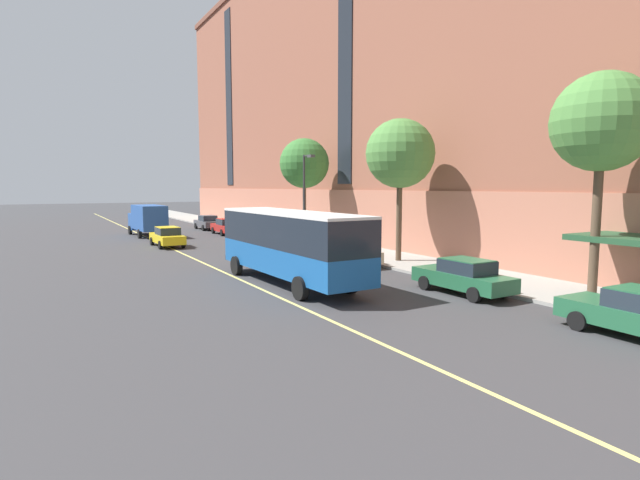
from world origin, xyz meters
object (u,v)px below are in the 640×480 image
Objects in this scene: parked_car_red_5 at (227,226)px; street_tree_near_corner at (602,123)px; parked_car_green_3 at (292,240)px; parked_car_champagne_6 at (349,252)px; box_truck at (148,218)px; fire_hydrant at (307,242)px; taxi_cab at (167,237)px; city_bus at (290,242)px; parked_car_green_7 at (463,276)px; street_tree_far_uptown at (304,164)px; street_lamp at (306,190)px; parked_car_darkgray_4 at (207,222)px; parked_car_black_1 at (257,233)px; street_tree_mid_block at (400,154)px.

street_tree_near_corner is at bearing -84.93° from parked_car_red_5.
parked_car_champagne_6 is at bearing -90.29° from parked_car_green_3.
box_truck reaches higher than fire_hydrant.
taxi_cab is 6.62× the size of fire_hydrant.
city_bus reaches higher than fire_hydrant.
parked_car_green_7 is 21.79m from street_tree_far_uptown.
taxi_cab is at bearing -135.32° from parked_car_red_5.
box_truck is 1.06× the size of street_lamp.
parked_car_green_3 is 1.05× the size of parked_car_champagne_6.
parked_car_green_7 is at bearing -90.16° from parked_car_darkgray_4.
taxi_cab is at bearing 144.68° from fire_hydrant.
street_tree_near_corner is 22.05m from street_lamp.
parked_car_darkgray_4 is 0.97× the size of parked_car_red_5.
street_lamp is (9.06, -5.96, 3.60)m from taxi_cab.
street_tree_far_uptown is at bearing 65.05° from fire_hydrant.
parked_car_red_5 is 0.65× the size of box_truck.
parked_car_green_3 is 7.74m from parked_car_champagne_6.
parked_car_green_7 is 0.99× the size of taxi_cab.
street_tree_near_corner is at bearing -69.41° from taxi_cab.
box_truck is (-1.42, 27.19, -0.35)m from city_bus.
box_truck reaches higher than parked_car_red_5.
street_tree_far_uptown is (0.00, 24.63, -0.59)m from street_tree_near_corner.
street_lamp is (-1.38, 21.84, -2.74)m from street_tree_near_corner.
parked_car_black_1 is at bearing -54.28° from box_truck.
parked_car_black_1 is at bearing 90.43° from parked_car_green_3.
street_tree_near_corner reaches higher than city_bus.
street_lamp reaches higher than parked_car_green_3.
parked_car_red_5 and parked_car_champagne_6 have the same top height.
street_tree_near_corner is (8.77, -9.58, 5.08)m from city_bus.
parked_car_black_1 is 7.99m from parked_car_red_5.
parked_car_darkgray_4 is 29.82m from street_tree_mid_block.
taxi_cab is 11.42m from street_lamp.
parked_car_red_5 and taxi_cab have the same top height.
box_truck reaches higher than taxi_cab.
street_lamp reaches higher than parked_car_red_5.
parked_car_red_5 is at bearing 97.78° from street_tree_mid_block.
parked_car_red_5 is at bearing 96.81° from fire_hydrant.
city_bus reaches higher than taxi_cab.
parked_car_black_1 is at bearing 90.09° from parked_car_green_7.
taxi_cab is 0.57× the size of street_tree_far_uptown.
parked_car_green_7 is at bearing -95.69° from street_lamp.
street_tree_near_corner is (10.44, -27.79, 6.34)m from taxi_cab.
parked_car_darkgray_4 is at bearing 33.02° from box_truck.
taxi_cab reaches higher than fire_hydrant.
parked_car_black_1 is 0.50× the size of street_tree_far_uptown.
city_bus reaches higher than parked_car_red_5.
city_bus is 1.29× the size of street_tree_far_uptown.
box_truck is (-7.02, 32.92, 0.91)m from parked_car_green_7.
parked_car_green_3 is at bearing -89.57° from parked_car_black_1.
parked_car_champagne_6 is (-0.09, -22.10, -0.00)m from parked_car_red_5.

